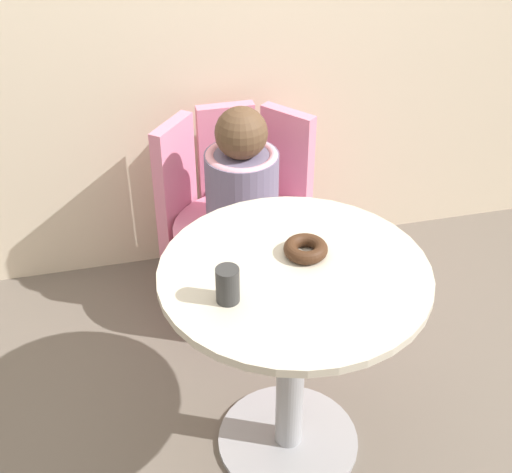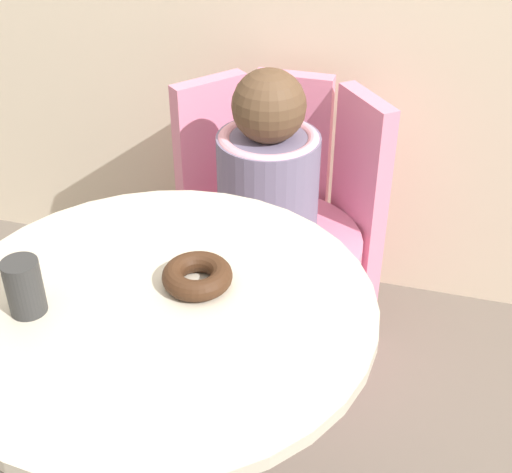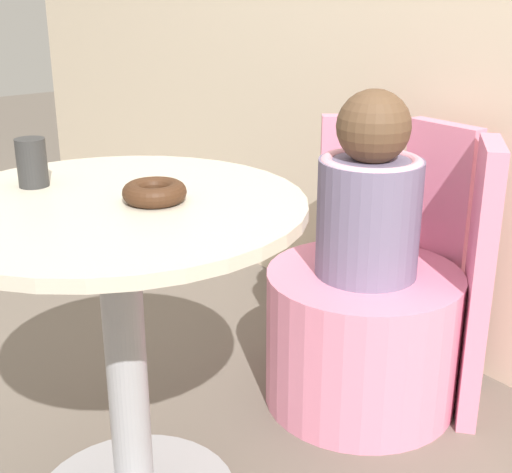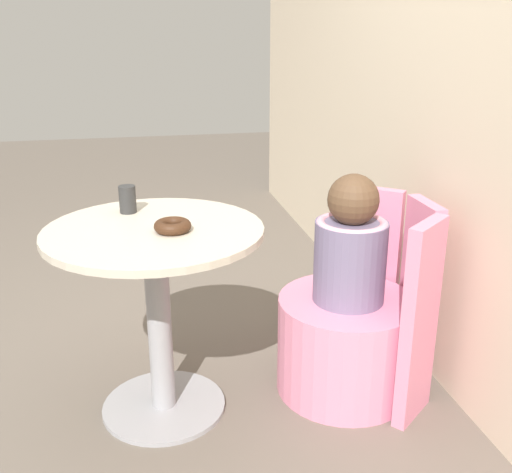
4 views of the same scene
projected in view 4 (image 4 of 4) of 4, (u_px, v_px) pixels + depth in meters
ground_plane at (165, 414)px, 2.23m from camera, size 12.00×12.00×0.00m
back_wall at (480, 77)px, 2.05m from camera, size 6.00×0.06×2.40m
round_table at (157, 283)px, 2.09m from camera, size 0.75×0.75×0.72m
tub_chair at (345, 344)px, 2.33m from camera, size 0.53×0.53×0.39m
booth_backrest at (401, 296)px, 2.31m from camera, size 0.63×0.23×0.75m
child_figure at (351, 246)px, 2.20m from camera, size 0.27×0.27×0.49m
donut at (173, 226)px, 1.99m from camera, size 0.12×0.12×0.04m
cup at (128, 199)px, 2.18m from camera, size 0.06×0.06×0.10m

